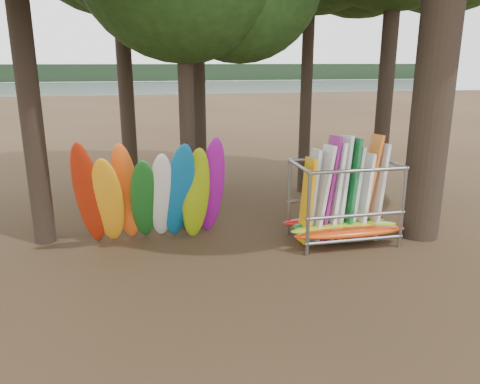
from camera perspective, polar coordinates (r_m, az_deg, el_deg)
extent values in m
plane|color=#47331E|center=(11.10, 1.98, -9.02)|extent=(120.00, 120.00, 0.00)
plane|color=gray|center=(69.97, -10.50, 11.59)|extent=(160.00, 160.00, 0.00)
cube|color=black|center=(119.82, -11.52, 14.08)|extent=(160.00, 4.00, 4.00)
cylinder|color=black|center=(16.01, -14.17, 18.57)|extent=(0.49, 0.49, 11.14)
cylinder|color=black|center=(17.41, -5.61, 21.75)|extent=(0.67, 0.67, 13.01)
cylinder|color=black|center=(16.91, 8.36, 19.27)|extent=(0.41, 0.41, 11.49)
cylinder|color=black|center=(12.77, -6.65, 14.05)|extent=(0.42, 0.42, 8.60)
cylinder|color=black|center=(16.23, 17.91, 18.95)|extent=(0.51, 0.51, 11.53)
ellipsoid|color=#B0230C|center=(12.00, -17.96, -0.46)|extent=(0.82, 1.78, 3.05)
ellipsoid|color=#FFA319|center=(12.07, -15.78, -1.20)|extent=(0.83, 1.66, 2.64)
ellipsoid|color=#FF601A|center=(12.27, -13.72, -0.14)|extent=(0.86, 1.44, 2.89)
ellipsoid|color=#1A6621|center=(12.06, -11.61, -1.09)|extent=(0.69, 1.89, 2.59)
ellipsoid|color=white|center=(12.03, -9.54, -0.67)|extent=(0.68, 1.90, 2.75)
ellipsoid|color=#0E66A4|center=(11.97, -7.45, -0.12)|extent=(0.98, 1.96, 2.95)
ellipsoid|color=#89A30F|center=(12.10, -5.39, -0.33)|extent=(0.86, 1.29, 2.73)
ellipsoid|color=#931293|center=(12.32, -3.50, 0.56)|extent=(0.78, 1.54, 2.97)
ellipsoid|color=#D53E0B|center=(12.31, 13.34, -4.80)|extent=(3.05, 0.55, 0.24)
ellipsoid|color=#A5BF19|center=(12.61, 12.65, -4.27)|extent=(2.99, 0.55, 0.24)
ellipsoid|color=#197425|center=(12.89, 12.03, -3.78)|extent=(2.71, 0.55, 0.24)
ellipsoid|color=red|center=(13.18, 11.45, -3.31)|extent=(2.97, 0.55, 0.24)
cube|color=#F0A30C|center=(12.25, 8.17, -1.17)|extent=(0.34, 0.77, 2.28)
cube|color=silver|center=(12.48, 8.69, -0.42)|extent=(0.38, 0.76, 2.46)
cube|color=silver|center=(12.36, 9.87, -0.26)|extent=(0.61, 0.82, 2.59)
cube|color=#8E1774|center=(12.50, 10.53, 0.40)|extent=(0.61, 0.83, 2.81)
cube|color=white|center=(12.51, 11.53, -0.06)|extent=(0.45, 0.77, 2.65)
cube|color=white|center=(12.67, 12.15, 0.47)|extent=(0.45, 0.82, 2.81)
cube|color=#16652F|center=(12.63, 13.22, 0.23)|extent=(0.40, 0.81, 2.76)
cube|color=silver|center=(12.90, 13.64, -0.08)|extent=(0.38, 0.77, 2.49)
cube|color=white|center=(12.86, 14.74, -0.56)|extent=(0.40, 0.77, 2.34)
cube|color=orange|center=(13.02, 15.26, 0.72)|extent=(0.64, 0.77, 2.80)
cube|color=silver|center=(13.00, 16.32, 0.06)|extent=(0.42, 0.79, 2.59)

